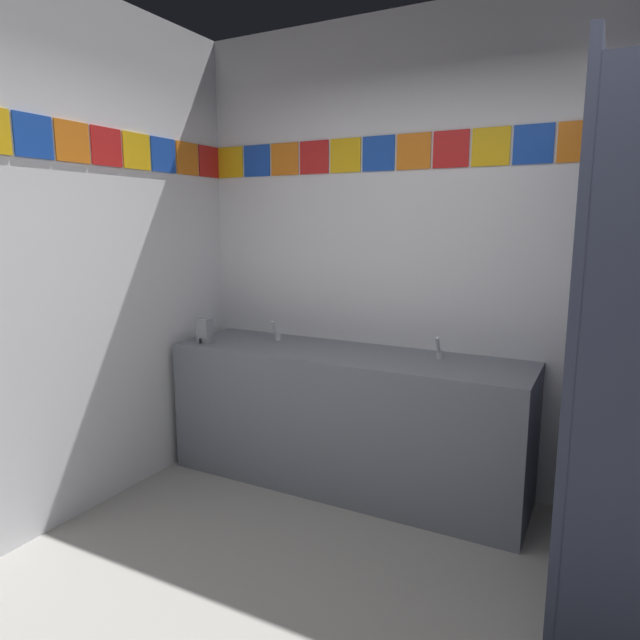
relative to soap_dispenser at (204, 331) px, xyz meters
name	(u,v)px	position (x,y,z in m)	size (l,w,h in m)	color
wall_back	(487,256)	(1.67, 0.52, 0.50)	(3.77, 0.09, 2.83)	silver
vanity_counter	(345,417)	(0.93, 0.18, -0.49)	(2.19, 0.60, 0.84)	slate
faucet_left	(276,333)	(0.38, 0.27, -0.03)	(0.04, 0.10, 0.14)	silver
faucet_right	(439,350)	(1.47, 0.27, -0.03)	(0.04, 0.10, 0.14)	silver
soap_dispenser	(204,331)	(0.00, 0.00, 0.00)	(0.09, 0.09, 0.16)	gray
stall_divider	(627,358)	(2.39, -0.42, 0.18)	(0.92, 1.31, 2.21)	#33384C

